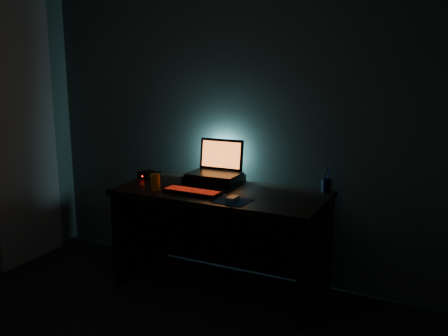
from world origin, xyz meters
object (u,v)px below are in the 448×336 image
laptop (217,166)px  pen_cup (326,185)px  router (149,175)px  juice_glass (156,182)px  keyboard (192,192)px  mouse (233,199)px

laptop → pen_cup: bearing=3.4°
router → juice_glass: bearing=-28.0°
juice_glass → router: (-0.25, 0.28, -0.03)m
laptop → keyboard: (0.00, -0.39, -0.11)m
mouse → router: (-0.87, 0.30, 0.01)m
laptop → keyboard: 0.40m
pen_cup → juice_glass: size_ratio=0.83×
juice_glass → router: 0.37m
keyboard → pen_cup: (0.83, 0.46, 0.04)m
laptop → mouse: 0.57m
router → mouse: bearing=1.1°
juice_glass → router: bearing=132.1°
pen_cup → router: pen_cup is taller
laptop → router: 0.56m
laptop → juice_glass: laptop is taller
mouse → pen_cup: bearing=48.5°
laptop → juice_glass: 0.51m
laptop → juice_glass: (-0.28, -0.42, -0.06)m
pen_cup → juice_glass: 1.21m
laptop → pen_cup: (0.83, 0.07, -0.07)m
mouse → pen_cup: (0.49, 0.51, 0.03)m
pen_cup → laptop: bearing=-175.3°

